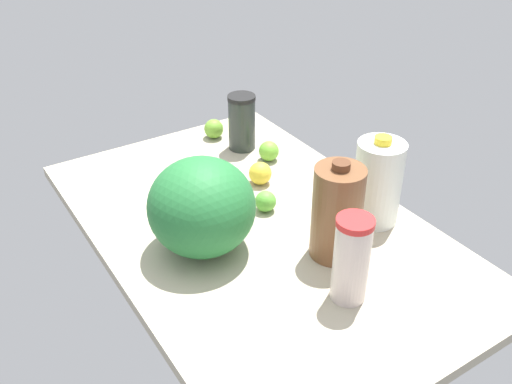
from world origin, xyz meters
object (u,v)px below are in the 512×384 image
object	(u,v)px
watermelon	(202,207)
lime_beside_bowl	(266,201)
lime_loose	(214,129)
tumbler_cup	(351,259)
chocolate_milk_jug	(337,212)
shaker_bottle	(242,122)
lime_near_front	(269,151)
lemon_by_jug	(260,173)
milk_jug	(378,182)
lime_far_back	(212,178)

from	to	relation	value
watermelon	lime_beside_bowl	distance (cm)	23.96
watermelon	lime_loose	distance (cm)	60.07
tumbler_cup	lime_loose	world-z (taller)	tumbler_cup
chocolate_milk_jug	shaker_bottle	distance (cm)	59.09
tumbler_cup	chocolate_milk_jug	size ratio (longest dim) A/B	0.82
watermelon	lime_near_front	size ratio (longest dim) A/B	4.11
lime_beside_bowl	watermelon	bearing A→B (deg)	103.88
tumbler_cup	lime_loose	xyz separation A→B (cm)	(82.83, -13.18, -7.06)
lime_loose	lemon_by_jug	bearing A→B (deg)	174.50
lime_near_front	lemon_by_jug	xyz separation A→B (cm)	(-10.12, 9.81, 0.18)
watermelon	tumbler_cup	bearing A→B (deg)	-150.80
tumbler_cup	lemon_by_jug	xyz separation A→B (cm)	(50.07, -10.03, -6.95)
milk_jug	shaker_bottle	bearing A→B (deg)	8.40
tumbler_cup	shaker_bottle	bearing A→B (deg)	-13.54
chocolate_milk_jug	lime_loose	xyz separation A→B (cm)	(69.32, -5.99, -8.52)
shaker_bottle	lemon_by_jug	bearing A→B (deg)	161.51
lime_near_front	lime_far_back	world-z (taller)	lime_far_back
watermelon	chocolate_milk_jug	world-z (taller)	chocolate_milk_jug
shaker_bottle	milk_jug	size ratio (longest dim) A/B	0.75
chocolate_milk_jug	lime_loose	bearing A→B (deg)	-4.94
shaker_bottle	lemon_by_jug	distance (cm)	23.47
lime_near_front	lime_far_back	size ratio (longest dim) A/B	0.98
lemon_by_jug	chocolate_milk_jug	bearing A→B (deg)	175.56
milk_jug	tumbler_cup	bearing A→B (deg)	127.16
watermelon	lime_near_front	bearing A→B (deg)	-53.54
lemon_by_jug	lime_near_front	bearing A→B (deg)	-44.12
shaker_bottle	lime_beside_bowl	world-z (taller)	shaker_bottle
chocolate_milk_jug	lime_loose	size ratio (longest dim) A/B	3.93
milk_jug	lemon_by_jug	bearing A→B (deg)	25.77
chocolate_milk_jug	lemon_by_jug	bearing A→B (deg)	-4.44
milk_jug	watermelon	bearing A→B (deg)	72.90
lemon_by_jug	shaker_bottle	bearing A→B (deg)	-18.49
lime_far_back	lemon_by_jug	xyz separation A→B (cm)	(-5.32, -12.78, 0.13)
lime_loose	milk_jug	bearing A→B (deg)	-169.48
milk_jug	lime_beside_bowl	distance (cm)	29.59
tumbler_cup	lime_beside_bowl	distance (cm)	38.44
watermelon	lime_far_back	distance (cm)	29.07
milk_jug	lemon_by_jug	xyz separation A→B (cm)	(31.09, 15.01, -7.91)
watermelon	chocolate_milk_jug	distance (cm)	31.39
chocolate_milk_jug	lime_far_back	bearing A→B (deg)	13.35
lime_near_front	lemon_by_jug	distance (cm)	14.09
watermelon	milk_jug	world-z (taller)	milk_jug
lime_near_front	lime_far_back	bearing A→B (deg)	101.99
shaker_bottle	lime_loose	xyz separation A→B (cm)	(11.16, 4.07, -5.79)
lime_near_front	lime_beside_bowl	distance (cm)	27.88
milk_jug	lime_loose	xyz separation A→B (cm)	(63.85, 11.85, -8.01)
lime_loose	lime_near_front	bearing A→B (deg)	-163.62
tumbler_cup	lime_near_front	bearing A→B (deg)	-18.24
lime_far_back	lemon_by_jug	bearing A→B (deg)	-112.61
milk_jug	lime_loose	bearing A→B (deg)	10.52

